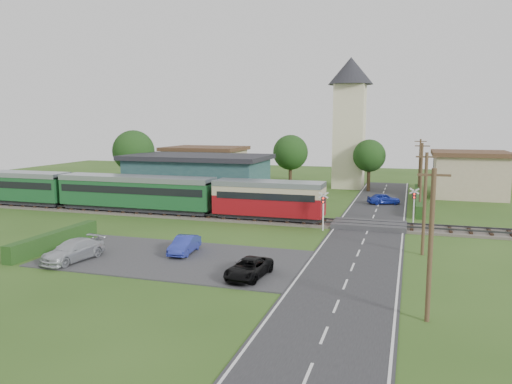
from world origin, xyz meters
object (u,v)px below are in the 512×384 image
(crossing_signal_near, at_px, (323,205))
(car_park_blue, at_px, (184,245))
(crossing_signal_far, at_px, (414,201))
(pedestrian_far, at_px, (119,195))
(house_west, at_px, (205,166))
(car_on_road, at_px, (384,199))
(equipment_hut, at_px, (108,190))
(car_park_silver, at_px, (73,250))
(house_east, at_px, (469,174))
(church_tower, at_px, (350,113))
(car_park_dark, at_px, (249,268))
(pedestrian_near, at_px, (225,202))
(train, at_px, (109,190))
(station_building, at_px, (198,178))

(crossing_signal_near, xyz_separation_m, car_park_blue, (-7.78, -10.29, -1.47))
(crossing_signal_far, bearing_deg, pedestrian_far, 179.50)
(house_west, xyz_separation_m, car_on_road, (25.50, -10.17, -2.15))
(equipment_hut, xyz_separation_m, crossing_signal_near, (24.40, -5.61, 0.39))
(crossing_signal_far, relative_size, car_park_blue, 0.92)
(equipment_hut, distance_m, car_park_silver, 22.35)
(crossing_signal_near, bearing_deg, house_east, 60.87)
(equipment_hut, xyz_separation_m, pedestrian_far, (1.69, -0.55, -0.43))
(equipment_hut, height_order, pedestrian_far, equipment_hut)
(pedestrian_far, bearing_deg, church_tower, -41.61)
(church_tower, xyz_separation_m, car_park_dark, (-0.50, -42.50, -9.60))
(car_on_road, xyz_separation_m, car_park_blue, (-11.88, -25.52, 0.02))
(pedestrian_far, bearing_deg, house_west, -2.90)
(crossing_signal_far, bearing_deg, crossing_signal_near, -146.31)
(pedestrian_near, distance_m, pedestrian_far, 12.19)
(car_park_blue, bearing_deg, car_park_silver, -153.02)
(house_west, bearing_deg, crossing_signal_far, -35.77)
(equipment_hut, bearing_deg, car_park_silver, -61.94)
(crossing_signal_near, bearing_deg, car_on_road, 74.93)
(house_west, xyz_separation_m, house_east, (35.00, -1.00, 0.00))
(car_on_road, bearing_deg, pedestrian_far, 88.27)
(crossing_signal_far, bearing_deg, house_west, 144.23)
(train, bearing_deg, pedestrian_far, 101.49)
(equipment_hut, bearing_deg, train, -55.11)
(house_east, height_order, crossing_signal_near, house_east)
(car_on_road, distance_m, car_park_dark, 29.93)
(church_tower, xyz_separation_m, house_west, (-20.00, -3.00, -7.43))
(train, bearing_deg, equipment_hut, 124.89)
(equipment_hut, distance_m, crossing_signal_far, 31.61)
(train, bearing_deg, house_west, 88.09)
(crossing_signal_near, distance_m, crossing_signal_far, 8.65)
(car_on_road, relative_size, car_park_dark, 0.89)
(car_on_road, bearing_deg, church_tower, 0.17)
(car_park_silver, relative_size, car_park_dark, 1.16)
(station_building, xyz_separation_m, train, (-5.77, -8.99, -0.52))
(car_park_blue, relative_size, car_park_dark, 0.90)
(train, height_order, car_on_road, train)
(car_park_blue, height_order, car_park_silver, car_park_silver)
(house_west, relative_size, house_east, 1.23)
(church_tower, height_order, pedestrian_far, church_tower)
(car_on_road, xyz_separation_m, car_park_dark, (-6.00, -29.33, -0.02))
(church_tower, bearing_deg, crossing_signal_near, -87.18)
(crossing_signal_near, bearing_deg, pedestrian_far, 167.44)
(crossing_signal_near, height_order, car_park_dark, crossing_signal_near)
(church_tower, relative_size, car_park_dark, 4.46)
(church_tower, height_order, crossing_signal_far, church_tower)
(station_building, distance_m, crossing_signal_far, 24.51)
(equipment_hut, xyz_separation_m, house_west, (3.00, 19.80, 1.04))
(equipment_hut, height_order, house_east, house_east)
(crossing_signal_far, height_order, pedestrian_near, crossing_signal_far)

